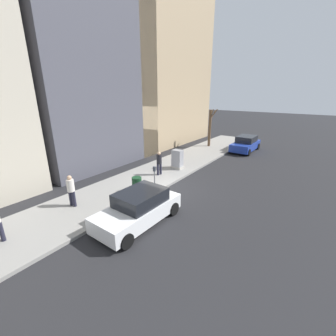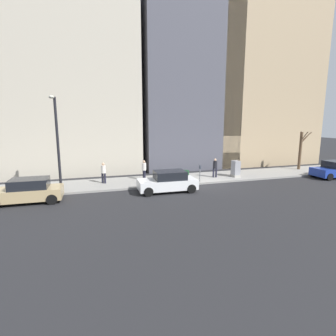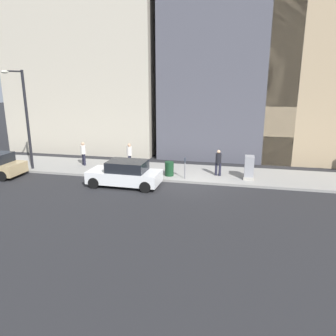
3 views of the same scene
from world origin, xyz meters
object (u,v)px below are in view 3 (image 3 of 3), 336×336
Objects in this scene: office_tower_right at (102,53)px; pedestrian_near_meter at (218,161)px; parking_meter at (185,166)px; trash_bin at (169,169)px; office_block_center at (230,21)px; pedestrian_far_corner at (83,152)px; parked_car_white at (125,174)px; pedestrian_midblock at (129,154)px; utility_box at (249,168)px; streetlamp at (24,112)px.

pedestrian_near_meter is at bearing -130.64° from office_tower_right.
parking_meter reaches higher than trash_bin.
pedestrian_far_corner is at bearing 131.38° from office_block_center.
parked_car_white is 2.55× the size of pedestrian_midblock.
pedestrian_far_corner is (0.85, 11.41, 0.24)m from utility_box.
pedestrian_midblock is 1.00× the size of pedestrian_far_corner.
pedestrian_midblock is (1.51, 3.16, 0.49)m from trash_bin.
streetlamp reaches higher than pedestrian_near_meter.
pedestrian_far_corner is at bearing 79.08° from trash_bin.
office_block_center is 1.26× the size of office_tower_right.
pedestrian_far_corner is at bearing -170.03° from pedestrian_near_meter.
office_block_center is (10.05, -1.89, 9.64)m from parking_meter.
pedestrian_near_meter reaches higher than parked_car_white.
trash_bin is 6.64m from pedestrian_far_corner.
utility_box is (2.55, -7.08, 0.11)m from parked_car_white.
parking_meter is 1.50× the size of trash_bin.
pedestrian_far_corner reaches higher than trash_bin.
office_block_center is at bearing -50.77° from streetlamp.
parked_car_white is at bearing -176.25° from pedestrian_far_corner.
office_block_center reaches higher than office_tower_right.
office_tower_right reaches higher than trash_bin.
trash_bin is 0.05× the size of office_tower_right.
streetlamp is 3.92× the size of pedestrian_far_corner.
pedestrian_midblock is at bearing 82.16° from utility_box.
office_block_center reaches higher than trash_bin.
office_tower_right is (13.03, 6.70, 7.69)m from parked_car_white.
pedestrian_midblock and pedestrian_far_corner have the same top height.
office_tower_right is (11.50, -0.66, 4.41)m from streetlamp.
pedestrian_midblock reaches higher than trash_bin.
parked_car_white is 2.55× the size of pedestrian_far_corner.
pedestrian_midblock is (2.13, -6.38, -2.93)m from streetlamp.
trash_bin is at bearing 67.35° from parking_meter.
parked_car_white is at bearing -138.00° from pedestrian_near_meter.
trash_bin is (0.45, 1.08, -0.38)m from parking_meter.
office_tower_right reaches higher than pedestrian_midblock.
pedestrian_midblock is 3.35m from pedestrian_far_corner.
pedestrian_near_meter is at bearing -84.10° from streetlamp.
parked_car_white is 2.97× the size of utility_box.
streetlamp reaches higher than parked_car_white.
parking_meter is 14.05m from office_block_center.
office_tower_right reaches higher than utility_box.
utility_box is 11.44m from pedestrian_far_corner.
pedestrian_far_corner is at bearing -58.39° from streetlamp.
pedestrian_near_meter reaches higher than trash_bin.
streetlamp is at bearing 129.23° from office_block_center.
parked_car_white is 5.51m from pedestrian_far_corner.
streetlamp reaches higher than parking_meter.
pedestrian_far_corner is at bearing 85.44° from pedestrian_midblock.
pedestrian_far_corner is (0.58, 9.51, 0.00)m from pedestrian_near_meter.
streetlamp is 10.15m from trash_bin.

